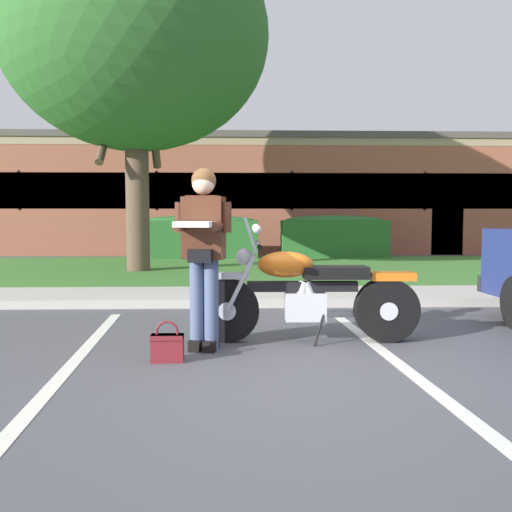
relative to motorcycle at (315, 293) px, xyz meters
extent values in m
plane|color=#4C4C51|center=(-0.28, -0.81, -0.49)|extent=(140.00, 140.00, 0.00)
cube|color=#B7B2A8|center=(-0.28, 2.12, -0.43)|extent=(60.00, 0.20, 0.12)
cube|color=#B7B2A8|center=(-0.28, 2.97, -0.45)|extent=(60.00, 1.50, 0.08)
cube|color=#3D752D|center=(-0.28, 7.08, -0.46)|extent=(60.00, 6.73, 0.06)
cube|color=silver|center=(-2.20, -0.61, -0.49)|extent=(0.36, 4.40, 0.01)
cube|color=silver|center=(0.59, -0.61, -0.49)|extent=(0.36, 4.40, 0.01)
cylinder|color=black|center=(-0.88, 0.01, -0.17)|extent=(0.64, 0.11, 0.64)
cylinder|color=silver|center=(-0.88, 0.01, -0.17)|extent=(0.18, 0.12, 0.18)
cylinder|color=black|center=(0.72, -0.01, -0.17)|extent=(0.64, 0.19, 0.64)
cylinder|color=silver|center=(0.72, -0.01, -0.17)|extent=(0.18, 0.20, 0.18)
cube|color=silver|center=(-0.88, 0.01, 0.18)|extent=(0.44, 0.15, 0.06)
cube|color=orange|center=(0.77, -0.01, 0.17)|extent=(0.44, 0.21, 0.08)
cylinder|color=silver|center=(-0.74, -0.07, 0.11)|extent=(0.31, 0.05, 0.58)
cylinder|color=silver|center=(-0.74, 0.09, 0.11)|extent=(0.31, 0.05, 0.58)
sphere|color=silver|center=(-0.71, 0.00, 0.37)|extent=(0.17, 0.17, 0.17)
cylinder|color=silver|center=(-0.57, 0.00, 0.49)|extent=(0.04, 0.72, 0.03)
cylinder|color=black|center=(-0.57, -0.36, 0.49)|extent=(0.05, 0.10, 0.04)
cylinder|color=black|center=(-0.56, 0.36, 0.49)|extent=(0.05, 0.10, 0.04)
sphere|color=silver|center=(-0.59, -0.30, 0.65)|extent=(0.08, 0.08, 0.08)
sphere|color=silver|center=(-0.58, 0.30, 0.65)|extent=(0.08, 0.08, 0.08)
cube|color=#B2BCC6|center=(-0.65, 0.00, 0.59)|extent=(0.14, 0.36, 0.35)
cube|color=black|center=(-0.13, 0.00, 0.07)|extent=(1.10, 0.11, 0.10)
ellipsoid|color=orange|center=(-0.30, 0.00, 0.29)|extent=(0.56, 0.33, 0.26)
cube|color=black|center=(0.20, -0.01, 0.21)|extent=(0.64, 0.29, 0.12)
cube|color=silver|center=(-0.10, 0.00, -0.13)|extent=(0.40, 0.24, 0.28)
cylinder|color=silver|center=(-0.13, 0.00, 0.03)|extent=(0.18, 0.12, 0.21)
cylinder|color=silver|center=(-0.07, 0.00, 0.03)|extent=(0.18, 0.12, 0.21)
cylinder|color=silver|center=(0.27, 0.13, -0.23)|extent=(0.60, 0.09, 0.08)
cylinder|color=silver|center=(0.47, 0.13, -0.23)|extent=(0.60, 0.09, 0.08)
cylinder|color=black|center=(0.02, -0.16, -0.34)|extent=(0.12, 0.12, 0.30)
cube|color=black|center=(-1.02, -0.32, -0.44)|extent=(0.15, 0.26, 0.10)
cube|color=black|center=(-1.16, -0.30, -0.44)|extent=(0.15, 0.26, 0.10)
cylinder|color=#47567A|center=(-1.02, -0.31, -0.06)|extent=(0.14, 0.14, 0.86)
cylinder|color=#47567A|center=(-1.16, -0.28, -0.06)|extent=(0.14, 0.14, 0.86)
cube|color=#4C2819|center=(-1.09, -0.29, 0.66)|extent=(0.41, 0.29, 0.58)
cube|color=#4C2819|center=(-1.09, -0.29, 0.93)|extent=(0.33, 0.25, 0.06)
sphere|color=beige|center=(-1.09, -0.29, 1.07)|extent=(0.21, 0.21, 0.21)
sphere|color=brown|center=(-1.09, -0.28, 1.10)|extent=(0.23, 0.23, 0.23)
cube|color=black|center=(-1.11, -0.42, 0.41)|extent=(0.23, 0.14, 0.12)
cylinder|color=#4C2819|center=(-0.96, -0.48, 0.68)|extent=(0.15, 0.35, 0.09)
cylinder|color=#4C2819|center=(-1.28, -0.42, 0.68)|extent=(0.15, 0.35, 0.09)
cylinder|color=#4C2819|center=(-0.88, -0.35, 0.76)|extent=(0.10, 0.10, 0.28)
cylinder|color=#4C2819|center=(-1.31, -0.27, 0.76)|extent=(0.10, 0.10, 0.28)
cube|color=white|center=(-1.15, -0.59, 0.70)|extent=(0.37, 0.37, 0.05)
cube|color=maroon|center=(-1.39, -0.72, -0.37)|extent=(0.28, 0.12, 0.24)
cube|color=maroon|center=(-1.39, -0.73, -0.27)|extent=(0.28, 0.13, 0.04)
torus|color=maroon|center=(-1.39, -0.72, -0.23)|extent=(0.20, 0.02, 0.20)
cylinder|color=brown|center=(-2.92, 6.66, 0.96)|extent=(0.50, 0.50, 2.90)
ellipsoid|color=#2D6628|center=(-2.92, 6.66, 4.53)|extent=(5.65, 5.65, 4.80)
cylinder|color=brown|center=(-2.53, 6.66, 2.36)|extent=(0.17, 0.90, 1.15)
cylinder|color=brown|center=(-3.56, 6.66, 2.45)|extent=(0.17, 1.42, 1.37)
cube|color=#286028|center=(-1.84, 10.26, 0.06)|extent=(3.29, 0.90, 1.10)
ellipsoid|color=#286028|center=(-1.84, 10.26, 0.61)|extent=(3.13, 0.84, 0.28)
cube|color=#286028|center=(1.97, 10.26, 0.06)|extent=(2.98, 0.90, 1.10)
ellipsoid|color=#286028|center=(1.97, 10.26, 0.61)|extent=(2.83, 0.84, 0.28)
cube|color=#93513D|center=(0.92, 17.21, 1.32)|extent=(24.33, 10.93, 3.61)
cube|color=#998466|center=(0.92, 11.78, 3.00)|extent=(24.33, 0.10, 0.24)
cube|color=#4C4742|center=(0.92, 17.21, 3.22)|extent=(24.57, 11.04, 0.20)
cube|color=#1E282D|center=(0.92, 11.77, 1.50)|extent=(20.68, 0.06, 1.10)
cube|color=#93513D|center=(-7.35, 11.76, 1.50)|extent=(0.08, 0.04, 1.20)
cube|color=#93513D|center=(-3.22, 11.76, 1.50)|extent=(0.08, 0.04, 1.20)
cube|color=#93513D|center=(0.92, 11.76, 1.50)|extent=(0.08, 0.04, 1.20)
cube|color=#93513D|center=(5.06, 11.76, 1.50)|extent=(0.08, 0.04, 1.20)
cube|color=#473323|center=(5.79, 11.78, 0.56)|extent=(1.00, 0.08, 2.10)
camera|label=1|loc=(-0.78, -5.53, 0.79)|focal=39.37mm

